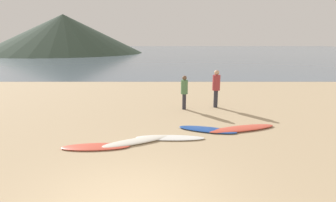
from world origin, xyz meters
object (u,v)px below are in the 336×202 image
Objects in this scene: surfboard_0 at (95,147)px; person_1 at (184,90)px; surfboard_3 at (207,130)px; surfboard_4 at (242,128)px; person_0 at (216,86)px; surfboard_2 at (170,138)px; surfboard_1 at (135,141)px.

person_1 is at bearing 53.14° from surfboard_0.
surfboard_3 is 3.15m from person_1.
person_1 is at bearing 106.41° from surfboard_4.
person_0 is at bearing 43.73° from surfboard_0.
surfboard_3 is 1.32× the size of person_1.
surfboard_0 is at bearing 105.46° from person_0.
surfboard_2 is at bearing -131.39° from surfboard_3.
surfboard_1 is 2.68m from surfboard_3.
surfboard_4 is (4.82, 1.63, 0.01)m from surfboard_0.
surfboard_1 is 1.14m from surfboard_2.
surfboard_3 is 0.80× the size of surfboard_4.
person_0 is 1.13× the size of person_1.
surfboard_0 is 1.16× the size of person_0.
person_1 is (-1.52, -0.37, -0.12)m from person_0.
surfboard_2 is at bearing -128.52° from person_1.
person_0 reaches higher than person_1.
surfboard_0 is at bearing 172.85° from surfboard_1.
surfboard_0 reaches higher than surfboard_2.
person_1 is (1.77, 4.10, 0.87)m from surfboard_1.
surfboard_2 is at bearing 14.57° from surfboard_0.
surfboard_4 reaches higher than surfboard_0.
surfboard_1 is 1.10× the size of surfboard_3.
surfboard_4 is 1.47× the size of person_0.
person_1 is (2.91, 4.49, 0.89)m from surfboard_0.
surfboard_1 is at bearing 15.21° from surfboard_0.
person_0 reaches higher than surfboard_0.
person_1 is at bearing 71.35° from person_0.
surfboard_2 is 1.56m from surfboard_3.
surfboard_3 is (3.57, 1.54, 0.00)m from surfboard_0.
person_0 is (4.42, 4.86, 1.01)m from surfboard_0.
surfboard_0 is 6.65m from person_0.
surfboard_4 is at bearing -7.74° from surfboard_1.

